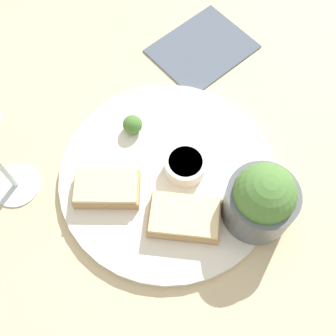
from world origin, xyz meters
TOP-DOWN VIEW (x-y plane):
  - ground_plane at (0.00, 0.00)m, footprint 4.00×4.00m
  - dinner_plate at (0.00, 0.00)m, footprint 0.30×0.30m
  - salad_bowl at (-0.07, 0.11)m, footprint 0.09×0.09m
  - sauce_ramekin at (-0.02, 0.01)m, footprint 0.06×0.06m
  - cheese_toast_near at (0.02, 0.07)m, footprint 0.11×0.10m
  - cheese_toast_far at (0.08, -0.02)m, footprint 0.10×0.09m
  - garnish at (0.01, -0.09)m, footprint 0.03×0.03m
  - napkin at (-0.17, -0.17)m, footprint 0.17×0.14m

SIDE VIEW (x-z plane):
  - ground_plane at x=0.00m, z-range 0.00..0.00m
  - napkin at x=-0.17m, z-range 0.00..0.01m
  - dinner_plate at x=0.00m, z-range 0.00..0.01m
  - cheese_toast_far at x=0.08m, z-range 0.01..0.04m
  - cheese_toast_near at x=0.02m, z-range 0.01..0.04m
  - garnish at x=0.01m, z-range 0.01..0.04m
  - sauce_ramekin at x=-0.02m, z-range 0.02..0.04m
  - salad_bowl at x=-0.07m, z-range 0.01..0.11m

